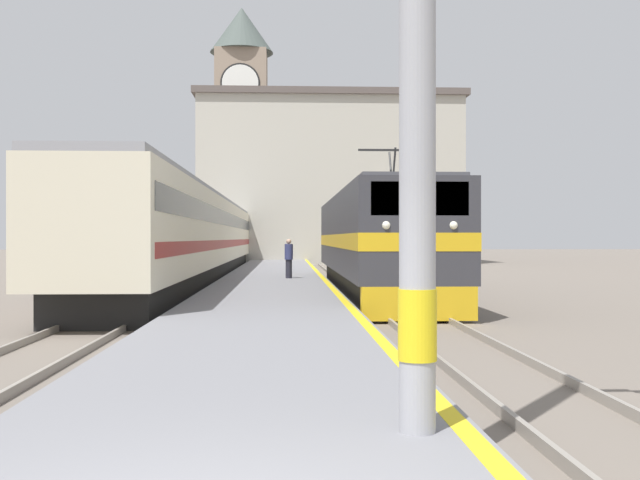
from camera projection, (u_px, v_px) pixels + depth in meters
The scene contains 9 objects.
ground_plane at pixel (275, 283), 33.94m from camera, with size 200.00×200.00×0.00m, color #70665B.
platform at pixel (273, 285), 28.94m from camera, with size 4.30×140.00×0.42m.
rail_track_near at pixel (367, 290), 29.11m from camera, with size 2.83×140.00×0.16m.
rail_track_far at pixel (176, 290), 28.77m from camera, with size 2.83×140.00×0.16m.
locomotive_train at pixel (374, 242), 26.60m from camera, with size 2.92×18.32×4.67m.
passenger_train at pixel (206, 236), 39.67m from camera, with size 2.92×48.99×4.02m.
person_on_platform at pixel (289, 258), 30.24m from camera, with size 0.34×0.34×1.59m.
clock_tower at pixel (242, 124), 68.50m from camera, with size 5.76×5.76×23.17m.
station_building at pixel (329, 180), 60.36m from camera, with size 20.97×9.06×13.38m.
Camera 1 is at (0.48, -3.99, 2.04)m, focal length 42.00 mm.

